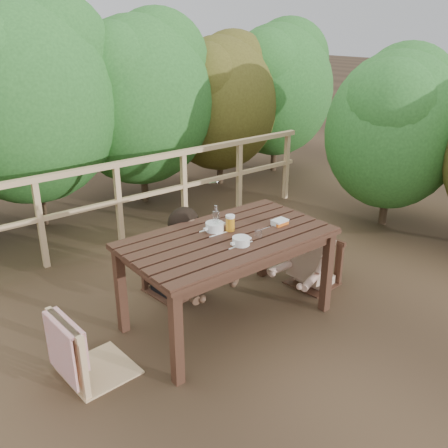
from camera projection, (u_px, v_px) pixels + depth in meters
ground at (227, 319)px, 4.35m from camera, size 60.00×60.00×0.00m
table at (228, 280)px, 4.20m from camera, size 1.72×0.97×0.80m
chair_left at (92, 314)px, 3.51m from camera, size 0.54×0.54×1.01m
chair_far at (174, 243)px, 4.63m from camera, size 0.55×0.55×1.01m
chair_right at (315, 244)px, 4.78m from camera, size 0.48×0.48×0.88m
woman at (172, 225)px, 4.58m from camera, size 0.62×0.74×1.37m
diner_right at (318, 228)px, 4.73m from camera, size 0.64×0.53×1.20m
railing at (119, 205)px, 5.61m from camera, size 5.60×0.10×1.01m
hedge_row at (95, 69)px, 6.17m from camera, size 6.60×1.60×3.80m
soup_near at (241, 242)px, 3.86m from camera, size 0.24×0.24×0.08m
soup_far at (215, 227)px, 4.12m from camera, size 0.26×0.26×0.09m
beer_glass at (230, 224)px, 4.11m from camera, size 0.08×0.08×0.15m
bottle at (216, 219)px, 4.09m from camera, size 0.06×0.06×0.24m
tumbler at (258, 235)px, 4.00m from camera, size 0.06×0.06×0.07m
butter_tub at (280, 223)px, 4.25m from camera, size 0.14×0.11×0.06m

